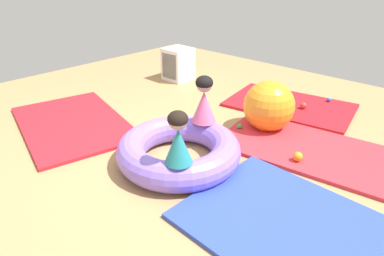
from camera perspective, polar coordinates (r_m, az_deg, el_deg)
ground_plane at (r=3.56m, az=-3.56°, el=-5.31°), size 8.00×8.00×0.00m
gym_mat_center_rear at (r=4.56m, az=-19.93°, el=0.82°), size 2.09×1.59×0.04m
gym_mat_near_left at (r=3.92m, az=18.76°, el=-3.26°), size 1.96×1.31×0.04m
gym_mat_far_right at (r=2.83m, az=16.70°, el=-15.92°), size 1.67×1.31×0.04m
gym_mat_far_left at (r=5.05m, az=16.47°, el=3.82°), size 1.88×1.37×0.04m
inflatable_cushion at (r=3.43m, az=-2.29°, el=-3.78°), size 1.28×1.28×0.30m
child_in_teal at (r=2.83m, az=-2.40°, el=-1.77°), size 0.31×0.31×0.49m
child_in_pink at (r=3.59m, az=2.08°, el=4.90°), size 0.34×0.34×0.53m
play_ball_green at (r=4.13m, az=8.21°, el=0.31°), size 0.06×0.06×0.06m
play_ball_pink at (r=5.18m, az=12.31°, el=5.75°), size 0.10×0.10×0.10m
play_ball_red at (r=4.91m, az=18.68°, el=3.69°), size 0.09×0.09×0.09m
play_ball_yellow at (r=4.88m, az=11.05°, el=4.57°), size 0.10×0.10×0.10m
play_ball_blue at (r=5.31m, az=22.57°, el=4.54°), size 0.06×0.06×0.06m
play_ball_orange at (r=3.59m, az=17.83°, el=-4.73°), size 0.10×0.10×0.10m
play_ball_teal at (r=4.68m, az=15.91°, el=2.80°), size 0.07×0.07×0.07m
exercise_ball_large at (r=4.16m, az=13.14°, el=3.70°), size 0.63×0.63×0.63m
storage_cube at (r=5.95m, az=-2.60°, el=10.95°), size 0.44×0.44×0.56m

